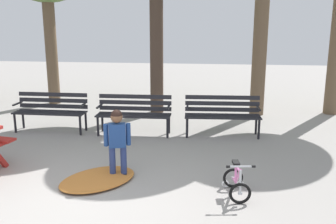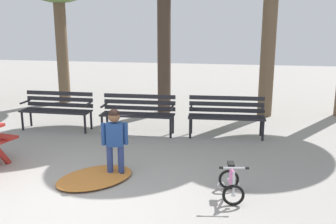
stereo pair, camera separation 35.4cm
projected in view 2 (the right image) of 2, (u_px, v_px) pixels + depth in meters
ground at (70, 203)px, 5.10m from camera, size 36.00×36.00×0.00m
park_bench_far_left at (58, 107)px, 8.56m from camera, size 1.60×0.46×0.85m
park_bench_left at (138, 111)px, 8.22m from camera, size 1.61×0.51×0.85m
park_bench_right at (226, 113)px, 8.02m from camera, size 1.63×0.56×0.85m
child_standing at (115, 137)px, 5.88m from camera, size 0.40×0.22×1.09m
kids_bicycle at (231, 183)px, 5.25m from camera, size 0.43×0.60×0.54m
leaf_pile at (95, 177)px, 5.87m from camera, size 1.46×1.52×0.07m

